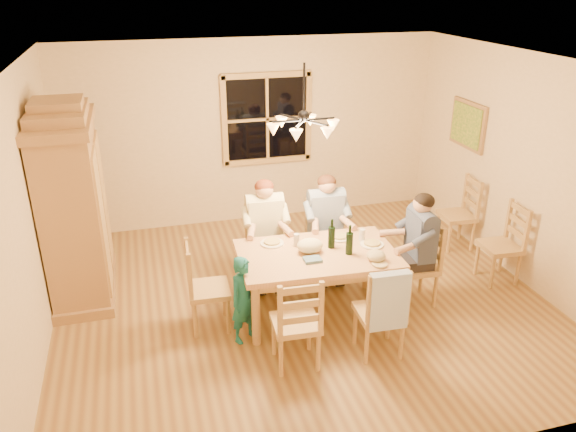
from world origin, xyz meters
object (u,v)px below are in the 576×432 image
object	(u,v)px
armoire	(75,209)
chair_far_right	(325,254)
chair_near_left	(296,336)
adult_plaid_man	(326,214)
chair_near_right	(378,325)
dining_table	(317,261)
chair_end_right	(415,278)
adult_woman	(265,220)
child	(244,300)
chair_far_left	(266,260)
wine_bottle_b	(349,240)
chair_spare_back	(455,226)
wine_bottle_a	(332,234)
chandelier	(304,125)
chair_end_left	(210,302)
chair_spare_front	(498,258)
adult_slate_man	(420,235)

from	to	relation	value
armoire	chair_far_right	bearing A→B (deg)	-8.21
chair_near_left	adult_plaid_man	size ratio (longest dim) A/B	1.13
chair_near_right	dining_table	bearing A→B (deg)	117.90
chair_end_right	adult_woman	bearing A→B (deg)	63.43
chair_near_left	child	world-z (taller)	chair_near_left
armoire	chair_far_left	world-z (taller)	armoire
chair_near_right	wine_bottle_b	xyz separation A→B (m)	(-0.06, 0.70, 0.62)
chair_near_left	chair_spare_back	distance (m)	3.40
adult_plaid_man	chair_near_left	bearing A→B (deg)	64.80
dining_table	adult_plaid_man	distance (m)	0.88
adult_woman	chair_far_right	bearing A→B (deg)	-180.00
dining_table	wine_bottle_a	world-z (taller)	wine_bottle_a
chair_far_right	chair_end_right	distance (m)	1.16
dining_table	child	bearing A→B (deg)	-162.87
chair_near_right	adult_plaid_man	size ratio (longest dim) A/B	1.13
chair_spare_back	chair_far_right	bearing A→B (deg)	103.47
adult_plaid_man	wine_bottle_b	xyz separation A→B (m)	(-0.05, -0.89, 0.08)
chandelier	armoire	xyz separation A→B (m)	(-2.42, 0.87, -1.02)
wine_bottle_a	adult_woman	bearing A→B (deg)	127.39
armoire	chair_far_right	size ratio (longest dim) A/B	2.32
chair_spare_back	chair_end_left	bearing A→B (deg)	110.74
wine_bottle_a	wine_bottle_b	world-z (taller)	same
adult_woman	wine_bottle_b	distance (m)	1.17
dining_table	chair_far_right	distance (m)	0.93
adult_woman	chair_spare_back	xyz separation A→B (m)	(2.76, 0.28, -0.54)
chair_end_right	adult_woman	xyz separation A→B (m)	(-1.55, 0.88, 0.54)
chair_near_left	chair_spare_front	world-z (taller)	same
chair_end_right	dining_table	bearing A→B (deg)	90.00
chandelier	wine_bottle_b	distance (m)	1.29
child	dining_table	bearing A→B (deg)	-12.41
adult_slate_man	wine_bottle_a	distance (m)	1.00
chair_near_right	child	xyz separation A→B (m)	(-1.23, 0.55, 0.17)
adult_woman	chair_end_right	bearing A→B (deg)	153.43
wine_bottle_b	chair_spare_back	size ratio (longest dim) A/B	0.33
adult_woman	chair_spare_back	world-z (taller)	adult_woman
adult_slate_man	chandelier	bearing A→B (deg)	76.06
chair_end_right	wine_bottle_b	distance (m)	1.06
armoire	adult_woman	world-z (taller)	armoire
armoire	chandelier	bearing A→B (deg)	-19.86
dining_table	chair_near_right	bearing A→B (deg)	-65.08
adult_plaid_man	dining_table	bearing A→B (deg)	67.62
chandelier	chair_far_left	xyz separation A→B (m)	(-0.31, 0.50, -1.77)
chair_end_left	wine_bottle_b	bearing A→B (deg)	86.23
dining_table	child	xyz separation A→B (m)	(-0.85, -0.26, -0.18)
chair_far_right	adult_plaid_man	xyz separation A→B (m)	(-0.00, 0.00, 0.54)
chair_far_right	chair_spare_back	distance (m)	2.04
chair_far_right	chair_near_right	distance (m)	1.60
chair_end_left	chair_end_right	bearing A→B (deg)	90.00
adult_plaid_man	wine_bottle_a	distance (m)	0.73
chandelier	chair_far_right	bearing A→B (deg)	46.43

